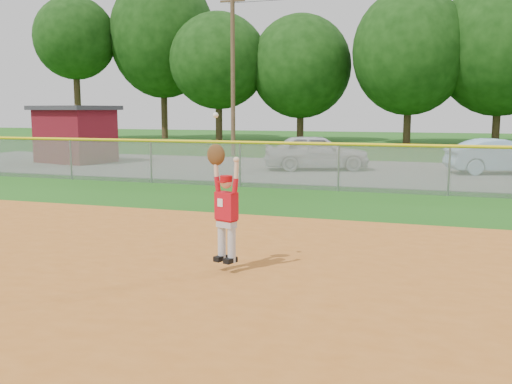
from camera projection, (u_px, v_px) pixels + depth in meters
ground at (226, 278)px, 8.80m from camera, size 120.00×120.00×0.00m
clay_infield at (124, 356)px, 5.97m from camera, size 24.00×16.00×0.04m
parking_strip at (363, 171)px, 23.86m from camera, size 44.00×10.00×0.03m
car_white_a at (316, 152)px, 24.29m from camera, size 4.82×3.24×1.52m
car_blue at (501, 156)px, 22.81m from camera, size 4.47×2.73×1.39m
utility_shed at (75, 134)px, 27.70m from camera, size 4.28×3.69×2.77m
outfield_fence at (339, 164)px, 18.09m from camera, size 40.06×0.10×1.55m
power_lines at (401, 67)px, 28.53m from camera, size 19.40×0.24×9.00m
tree_line at (417, 44)px, 43.10m from camera, size 62.37×13.00×14.43m
ballplayer at (225, 204)px, 8.92m from camera, size 0.61×0.38×2.34m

